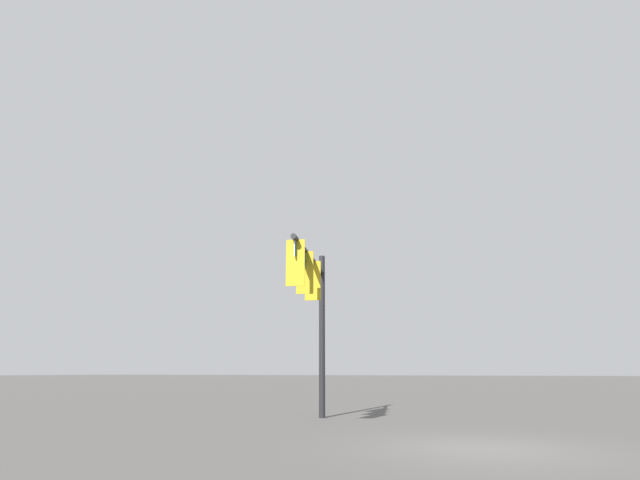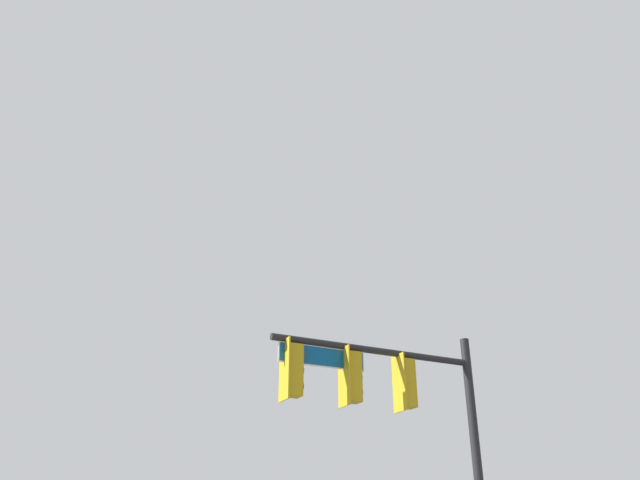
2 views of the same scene
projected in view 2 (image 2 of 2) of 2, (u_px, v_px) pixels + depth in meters
signal_pole_near at (391, 397)px, 13.92m from camera, size 5.14×1.41×5.69m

